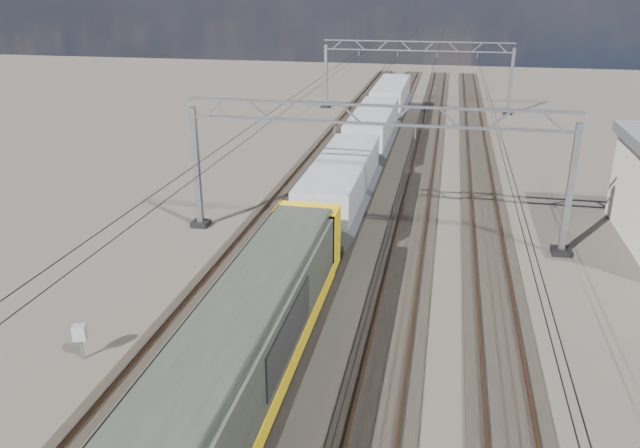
% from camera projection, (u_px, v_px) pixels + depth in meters
% --- Properties ---
extents(ground, '(160.00, 160.00, 0.00)m').
position_uv_depth(ground, '(360.00, 271.00, 29.19)').
color(ground, '#2C2621').
rests_on(ground, ground).
extents(track_outer_west, '(2.60, 140.00, 0.30)m').
position_uv_depth(track_outer_west, '(238.00, 259.00, 30.29)').
color(track_outer_west, black).
rests_on(track_outer_west, ground).
extents(track_loco, '(2.60, 140.00, 0.30)m').
position_uv_depth(track_loco, '(318.00, 266.00, 29.54)').
color(track_loco, black).
rests_on(track_loco, ground).
extents(track_inner_east, '(2.60, 140.00, 0.30)m').
position_uv_depth(track_inner_east, '(403.00, 274.00, 28.79)').
color(track_inner_east, black).
rests_on(track_inner_east, ground).
extents(track_outer_east, '(2.60, 140.00, 0.30)m').
position_uv_depth(track_outer_east, '(492.00, 282.00, 28.04)').
color(track_outer_east, black).
rests_on(track_outer_east, ground).
extents(catenary_gantry_mid, '(19.90, 0.90, 7.11)m').
position_uv_depth(catenary_gantry_mid, '(373.00, 168.00, 31.43)').
color(catenary_gantry_mid, gray).
rests_on(catenary_gantry_mid, ground).
extents(catenary_gantry_far, '(19.90, 0.90, 7.11)m').
position_uv_depth(catenary_gantry_far, '(416.00, 73.00, 64.31)').
color(catenary_gantry_far, gray).
rests_on(catenary_gantry_far, ground).
extents(overhead_wires, '(12.03, 140.00, 0.53)m').
position_uv_depth(overhead_wires, '(383.00, 116.00, 34.42)').
color(overhead_wires, black).
rests_on(overhead_wires, ground).
extents(locomotive, '(2.76, 21.10, 3.62)m').
position_uv_depth(locomotive, '(237.00, 363.00, 18.09)').
color(locomotive, black).
rests_on(locomotive, ground).
extents(hopper_wagon_lead, '(3.38, 13.00, 3.25)m').
position_uv_depth(hopper_wagon_lead, '(341.00, 185.00, 34.28)').
color(hopper_wagon_lead, black).
rests_on(hopper_wagon_lead, ground).
extents(hopper_wagon_mid, '(3.38, 13.00, 3.25)m').
position_uv_depth(hopper_wagon_mid, '(373.00, 129.00, 47.25)').
color(hopper_wagon_mid, black).
rests_on(hopper_wagon_mid, ground).
extents(hopper_wagon_third, '(3.38, 13.00, 3.25)m').
position_uv_depth(hopper_wagon_third, '(391.00, 98.00, 60.22)').
color(hopper_wagon_third, black).
rests_on(hopper_wagon_third, ground).
extents(trackside_cabinet, '(0.53, 0.46, 1.36)m').
position_uv_depth(trackside_cabinet, '(80.00, 333.00, 22.05)').
color(trackside_cabinet, gray).
rests_on(trackside_cabinet, ground).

